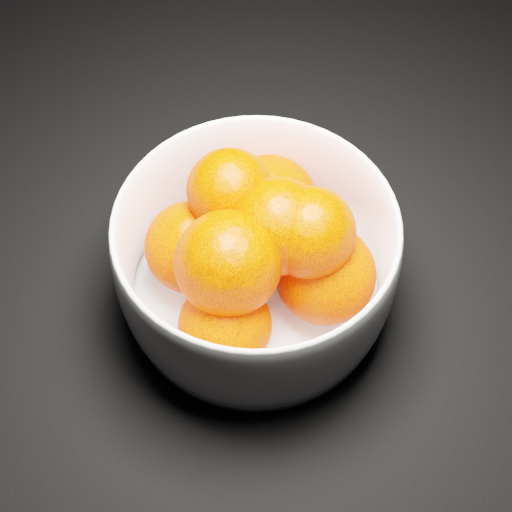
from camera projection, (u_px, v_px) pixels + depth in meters
ground at (306, 14)px, 0.76m from camera, size 3.00×3.00×0.00m
bowl at (256, 260)px, 0.52m from camera, size 0.21×0.21×0.10m
orange_pile at (259, 244)px, 0.51m from camera, size 0.16×0.15×0.12m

